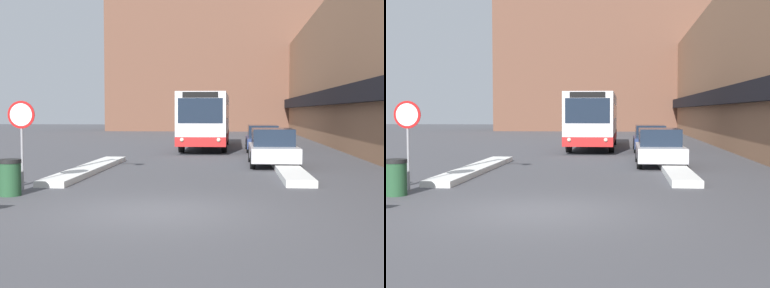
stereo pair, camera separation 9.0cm
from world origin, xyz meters
TOP-DOWN VIEW (x-y plane):
  - ground_plane at (0.00, 0.00)m, footprint 160.00×160.00m
  - building_row_right at (9.97, 24.00)m, footprint 5.50×60.00m
  - building_backdrop_far at (0.00, 51.74)m, footprint 26.00×8.00m
  - snow_bank_left at (-3.60, 7.59)m, footprint 0.90×8.55m
  - snow_bank_right at (3.60, 7.27)m, footprint 0.90×6.73m
  - city_bus at (-0.04, 20.46)m, footprint 2.57×11.23m
  - parked_car_front at (3.20, 10.43)m, footprint 1.88×4.51m
  - parked_car_middle at (3.20, 18.44)m, footprint 1.83×4.69m
  - stop_sign at (-4.17, 2.83)m, footprint 0.76×0.08m
  - trash_bin at (-4.11, 1.90)m, footprint 0.59×0.59m

SIDE VIEW (x-z plane):
  - ground_plane at x=0.00m, z-range 0.00..0.00m
  - snow_bank_left at x=-3.60m, z-range 0.00..0.19m
  - snow_bank_right at x=3.60m, z-range 0.00..0.21m
  - trash_bin at x=-4.11m, z-range 0.00..0.95m
  - parked_car_middle at x=3.20m, z-range 0.00..1.43m
  - parked_car_front at x=3.20m, z-range 0.00..1.50m
  - city_bus at x=-0.04m, z-range 0.14..3.34m
  - stop_sign at x=-4.17m, z-range 0.56..3.04m
  - building_row_right at x=9.97m, z-range -0.02..9.51m
  - building_backdrop_far at x=0.00m, z-range 0.00..17.68m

